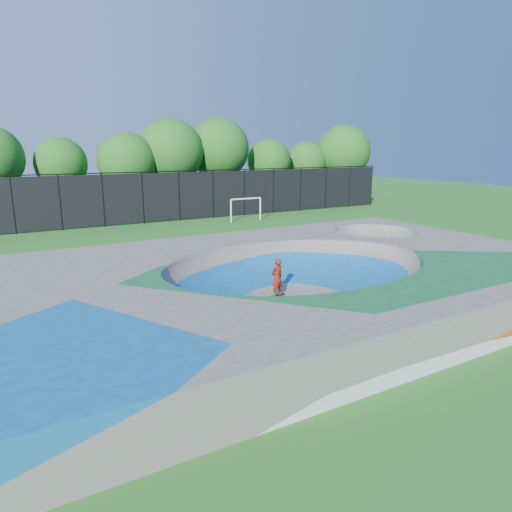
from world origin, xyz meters
The scene contains 7 objects.
ground centered at (0.00, 0.00, 0.00)m, with size 120.00×120.00×0.00m, color #21621B.
skate_deck centered at (0.00, 0.00, 0.75)m, with size 22.00×14.00×1.50m, color gray.
skater centered at (-0.70, 0.48, 0.79)m, with size 0.58×0.38×1.58m, color red.
skateboard centered at (-0.70, 0.48, 0.03)m, with size 0.78×0.22×0.05m, color black.
soccer_goal centered at (7.59, 18.14, 1.29)m, with size 2.83×0.12×1.87m.
fence centered at (0.00, 21.00, 2.10)m, with size 48.09×0.09×4.04m.
treeline centered at (3.11, 25.94, 5.07)m, with size 52.33×6.66×8.63m.
Camera 1 is at (-10.15, -14.21, 5.84)m, focal length 32.00 mm.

